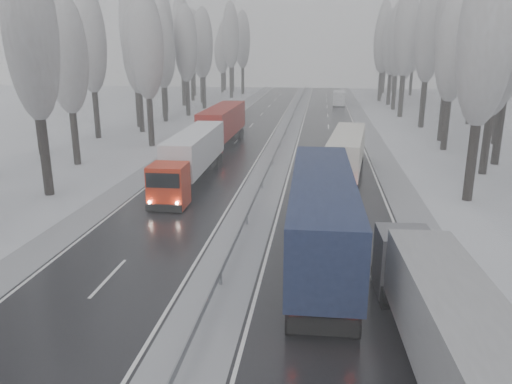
% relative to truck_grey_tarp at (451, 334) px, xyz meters
% --- Properties ---
extents(carriageway_right, '(7.50, 200.00, 0.03)m').
position_rel_truck_grey_tarp_xyz_m(carriageway_right, '(-2.95, 24.37, -2.11)').
color(carriageway_right, black).
rests_on(carriageway_right, ground).
extents(carriageway_left, '(7.50, 200.00, 0.03)m').
position_rel_truck_grey_tarp_xyz_m(carriageway_left, '(-13.45, 24.37, -2.11)').
color(carriageway_left, black).
rests_on(carriageway_left, ground).
extents(median_slush, '(3.00, 200.00, 0.04)m').
position_rel_truck_grey_tarp_xyz_m(median_slush, '(-8.20, 24.37, -2.11)').
color(median_slush, gray).
rests_on(median_slush, ground).
extents(shoulder_right, '(2.40, 200.00, 0.04)m').
position_rel_truck_grey_tarp_xyz_m(shoulder_right, '(2.00, 24.37, -2.11)').
color(shoulder_right, gray).
rests_on(shoulder_right, ground).
extents(shoulder_left, '(2.40, 200.00, 0.04)m').
position_rel_truck_grey_tarp_xyz_m(shoulder_left, '(-18.40, 24.37, -2.11)').
color(shoulder_left, gray).
rests_on(shoulder_left, ground).
extents(median_guardrail, '(0.12, 200.00, 0.76)m').
position_rel_truck_grey_tarp_xyz_m(median_guardrail, '(-8.20, 24.36, -1.53)').
color(median_guardrail, slate).
rests_on(median_guardrail, ground).
extents(tree_18, '(3.60, 3.60, 16.58)m').
position_rel_truck_grey_tarp_xyz_m(tree_18, '(6.30, 21.41, 8.57)').
color(tree_18, black).
rests_on(tree_18, ground).
extents(tree_20, '(3.60, 3.60, 15.71)m').
position_rel_truck_grey_tarp_xyz_m(tree_20, '(9.69, 29.54, 8.02)').
color(tree_20, black).
rests_on(tree_20, ground).
extents(tree_22, '(3.60, 3.60, 15.86)m').
position_rel_truck_grey_tarp_xyz_m(tree_22, '(8.82, 39.97, 8.12)').
color(tree_22, black).
rests_on(tree_22, ground).
extents(tree_23, '(3.60, 3.60, 13.55)m').
position_rel_truck_grey_tarp_xyz_m(tree_23, '(15.10, 43.97, 6.64)').
color(tree_23, black).
rests_on(tree_23, ground).
extents(tree_24, '(3.60, 3.60, 20.49)m').
position_rel_truck_grey_tarp_xyz_m(tree_24, '(9.69, 45.39, 11.06)').
color(tree_24, black).
rests_on(tree_24, ground).
extents(tree_25, '(3.60, 3.60, 19.44)m').
position_rel_truck_grey_tarp_xyz_m(tree_25, '(16.61, 49.39, 10.40)').
color(tree_25, black).
rests_on(tree_25, ground).
extents(tree_26, '(3.60, 3.60, 18.78)m').
position_rel_truck_grey_tarp_xyz_m(tree_26, '(9.36, 55.64, 9.98)').
color(tree_26, black).
rests_on(tree_26, ground).
extents(tree_27, '(3.60, 3.60, 17.62)m').
position_rel_truck_grey_tarp_xyz_m(tree_27, '(16.51, 59.64, 9.24)').
color(tree_27, black).
rests_on(tree_27, ground).
extents(tree_28, '(3.60, 3.60, 19.62)m').
position_rel_truck_grey_tarp_xyz_m(tree_28, '(8.14, 66.33, 10.51)').
color(tree_28, black).
rests_on(tree_28, ground).
extents(tree_29, '(3.60, 3.60, 18.11)m').
position_rel_truck_grey_tarp_xyz_m(tree_29, '(15.51, 70.33, 9.55)').
color(tree_29, black).
rests_on(tree_29, ground).
extents(tree_30, '(3.60, 3.60, 17.86)m').
position_rel_truck_grey_tarp_xyz_m(tree_30, '(8.36, 76.08, 9.39)').
color(tree_30, black).
rests_on(tree_30, ground).
extents(tree_31, '(3.60, 3.60, 18.58)m').
position_rel_truck_grey_tarp_xyz_m(tree_31, '(14.27, 80.08, 9.85)').
color(tree_31, black).
rests_on(tree_31, ground).
extents(tree_32, '(3.60, 3.60, 17.33)m').
position_rel_truck_grey_tarp_xyz_m(tree_32, '(8.43, 83.59, 9.05)').
color(tree_32, black).
rests_on(tree_32, ground).
extents(tree_33, '(3.60, 3.60, 14.33)m').
position_rel_truck_grey_tarp_xyz_m(tree_33, '(11.56, 87.59, 7.14)').
color(tree_33, black).
rests_on(tree_33, ground).
extents(tree_34, '(3.60, 3.60, 17.63)m').
position_rel_truck_grey_tarp_xyz_m(tree_34, '(7.53, 90.69, 9.24)').
color(tree_34, black).
rests_on(tree_34, ground).
extents(tree_35, '(3.60, 3.60, 18.25)m').
position_rel_truck_grey_tarp_xyz_m(tree_35, '(16.74, 94.69, 9.64)').
color(tree_35, black).
rests_on(tree_35, ground).
extents(tree_36, '(3.60, 3.60, 20.23)m').
position_rel_truck_grey_tarp_xyz_m(tree_36, '(8.83, 100.53, 10.89)').
color(tree_36, black).
rests_on(tree_36, ground).
extents(tree_37, '(3.60, 3.60, 16.37)m').
position_rel_truck_grey_tarp_xyz_m(tree_37, '(15.82, 104.53, 8.44)').
color(tree_37, black).
rests_on(tree_37, ground).
extents(tree_38, '(3.60, 3.60, 17.97)m').
position_rel_truck_grey_tarp_xyz_m(tree_38, '(10.53, 111.10, 9.46)').
color(tree_38, black).
rests_on(tree_38, ground).
extents(tree_39, '(3.60, 3.60, 16.19)m').
position_rel_truck_grey_tarp_xyz_m(tree_39, '(13.35, 115.10, 8.32)').
color(tree_39, black).
rests_on(tree_39, ground).
extents(tree_58, '(3.60, 3.60, 17.21)m').
position_rel_truck_grey_tarp_xyz_m(tree_58, '(-23.33, 18.94, 8.98)').
color(tree_58, black).
rests_on(tree_58, ground).
extents(tree_60, '(3.60, 3.60, 14.84)m').
position_rel_truck_grey_tarp_xyz_m(tree_60, '(-25.95, 28.57, 7.46)').
color(tree_60, black).
rests_on(tree_60, ground).
extents(tree_61, '(3.60, 3.60, 13.95)m').
position_rel_truck_grey_tarp_xyz_m(tree_61, '(-31.72, 32.57, 6.89)').
color(tree_61, black).
rests_on(tree_61, ground).
extents(tree_62, '(3.60, 3.60, 16.04)m').
position_rel_truck_grey_tarp_xyz_m(tree_62, '(-22.15, 38.10, 8.23)').
color(tree_62, black).
rests_on(tree_62, ground).
extents(tree_63, '(3.60, 3.60, 16.88)m').
position_rel_truck_grey_tarp_xyz_m(tree_63, '(-30.05, 42.10, 8.77)').
color(tree_63, black).
rests_on(tree_63, ground).
extents(tree_64, '(3.60, 3.60, 15.42)m').
position_rel_truck_grey_tarp_xyz_m(tree_64, '(-26.47, 47.09, 7.83)').
color(tree_64, black).
rests_on(tree_64, ground).
extents(tree_65, '(3.60, 3.60, 19.48)m').
position_rel_truck_grey_tarp_xyz_m(tree_65, '(-28.26, 51.09, 10.42)').
color(tree_65, black).
rests_on(tree_65, ground).
extents(tree_66, '(3.60, 3.60, 15.23)m').
position_rel_truck_grey_tarp_xyz_m(tree_66, '(-26.36, 56.72, 7.71)').
color(tree_66, black).
rests_on(tree_66, ground).
extents(tree_67, '(3.60, 3.60, 17.09)m').
position_rel_truck_grey_tarp_xyz_m(tree_67, '(-27.75, 60.72, 8.90)').
color(tree_67, black).
rests_on(tree_67, ground).
extents(tree_68, '(3.60, 3.60, 16.65)m').
position_rel_truck_grey_tarp_xyz_m(tree_68, '(-24.78, 63.48, 8.62)').
color(tree_68, black).
rests_on(tree_68, ground).
extents(tree_69, '(3.60, 3.60, 19.35)m').
position_rel_truck_grey_tarp_xyz_m(tree_69, '(-29.62, 67.48, 10.33)').
color(tree_69, black).
rests_on(tree_69, ground).
extents(tree_70, '(3.60, 3.60, 17.09)m').
position_rel_truck_grey_tarp_xyz_m(tree_70, '(-24.53, 73.56, 8.90)').
color(tree_70, black).
rests_on(tree_70, ground).
extents(tree_71, '(3.60, 3.60, 19.61)m').
position_rel_truck_grey_tarp_xyz_m(tree_71, '(-29.29, 77.56, 10.50)').
color(tree_71, black).
rests_on(tree_71, ground).
extents(tree_72, '(3.60, 3.60, 15.11)m').
position_rel_truck_grey_tarp_xyz_m(tree_72, '(-27.13, 82.91, 7.64)').
color(tree_72, black).
rests_on(tree_72, ground).
extents(tree_73, '(3.60, 3.60, 17.22)m').
position_rel_truck_grey_tarp_xyz_m(tree_73, '(-30.02, 86.91, 8.98)').
color(tree_73, black).
rests_on(tree_73, ground).
extents(tree_74, '(3.60, 3.60, 19.68)m').
position_rel_truck_grey_tarp_xyz_m(tree_74, '(-23.28, 93.70, 10.55)').
color(tree_74, black).
rests_on(tree_74, ground).
extents(tree_75, '(3.60, 3.60, 18.60)m').
position_rel_truck_grey_tarp_xyz_m(tree_75, '(-32.40, 97.70, 9.86)').
color(tree_75, black).
rests_on(tree_75, ground).
extents(tree_76, '(3.60, 3.60, 18.55)m').
position_rel_truck_grey_tarp_xyz_m(tree_76, '(-22.25, 103.09, 9.83)').
color(tree_76, black).
rests_on(tree_76, ground).
extents(tree_77, '(3.60, 3.60, 14.32)m').
position_rel_truck_grey_tarp_xyz_m(tree_77, '(-27.87, 107.09, 7.13)').
color(tree_77, black).
rests_on(tree_77, ground).
extents(tree_78, '(3.60, 3.60, 19.55)m').
position_rel_truck_grey_tarp_xyz_m(tree_78, '(-25.76, 109.68, 10.47)').
color(tree_78, black).
rests_on(tree_78, ground).
extents(tree_79, '(3.60, 3.60, 17.07)m').
position_rel_truck_grey_tarp_xyz_m(tree_79, '(-28.54, 113.68, 8.89)').
color(tree_79, black).
rests_on(tree_79, ground).
extents(truck_grey_tarp, '(2.91, 14.28, 3.64)m').
position_rel_truck_grey_tarp_xyz_m(truck_grey_tarp, '(0.00, 0.00, 0.00)').
color(truck_grey_tarp, '#4F5055').
rests_on(truck_grey_tarp, ground).
extents(truck_blue_box, '(3.13, 17.74, 4.53)m').
position_rel_truck_grey_tarp_xyz_m(truck_blue_box, '(-3.83, 9.95, 0.52)').
color(truck_blue_box, navy).
rests_on(truck_blue_box, ground).
extents(truck_cream_box, '(3.88, 14.83, 3.77)m').
position_rel_truck_grey_tarp_xyz_m(truck_cream_box, '(-1.74, 27.23, 0.08)').
color(truck_cream_box, '#A9A595').
rests_on(truck_cream_box, ground).
extents(box_truck_distant, '(2.56, 7.11, 2.61)m').
position_rel_truck_grey_tarp_xyz_m(box_truck_distant, '(-0.70, 81.75, -0.79)').
color(box_truck_distant, '#B6B7BD').
rests_on(box_truck_distant, ground).
extents(truck_red_white, '(2.61, 15.08, 3.85)m').
position_rel_truck_grey_tarp_xyz_m(truck_red_white, '(-13.85, 23.64, 0.12)').
color(truck_red_white, red).
rests_on(truck_red_white, ground).
extents(truck_red_red, '(2.75, 16.57, 4.24)m').
position_rel_truck_grey_tarp_xyz_m(truck_red_red, '(-14.38, 37.61, 0.35)').
color(truck_red_red, red).
rests_on(truck_red_red, ground).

